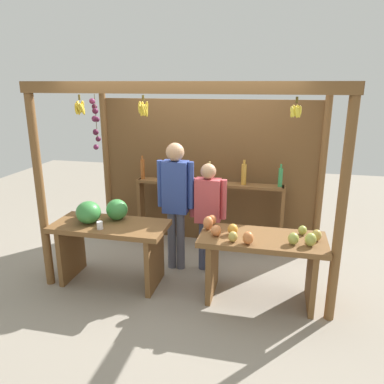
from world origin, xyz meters
The scene contains 7 objects.
ground_plane centered at (0.00, 0.00, 0.00)m, with size 12.00×12.00×0.00m, color gray.
market_stall centered at (-0.01, 0.43, 1.39)m, with size 3.43×1.88×2.43m.
fruit_counter_left centered at (-0.97, -0.64, 0.67)m, with size 1.39×0.64×1.04m.
fruit_counter_right centered at (0.90, -0.67, 0.59)m, with size 1.40×0.64×0.93m.
bottle_shelf_unit centered at (0.06, 0.66, 0.80)m, with size 2.20×0.22×1.36m.
vendor_man centered at (-0.22, -0.14, 1.03)m, with size 0.48×0.23×1.70m.
vendor_woman centered at (0.19, -0.09, 0.85)m, with size 0.48×0.20×1.45m.
Camera 1 is at (0.99, -4.55, 2.41)m, focal length 34.88 mm.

